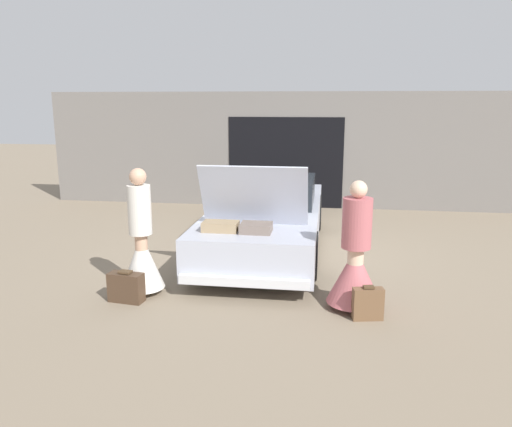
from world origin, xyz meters
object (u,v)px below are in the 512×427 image
Objects in this scene: person_left at (142,249)px; car at (267,218)px; person_right at (355,264)px; suitcase_beside_right_person at (368,304)px; suitcase_beside_left_person at (126,287)px.

car is at bearing 149.11° from person_left.
person_right is 0.53m from suitcase_beside_right_person.
suitcase_beside_left_person is 1.12× the size of suitcase_beside_right_person.
person_right is 3.42× the size of suitcase_beside_left_person.
person_right is at bearing 113.95° from suitcase_beside_right_person.
car reaches higher than suitcase_beside_left_person.
suitcase_beside_right_person is at bearing -2.05° from suitcase_beside_left_person.
person_right is 3.85× the size of suitcase_beside_right_person.
person_left reaches higher than car.
suitcase_beside_left_person is at bearing -18.84° from person_left.
person_left is 2.83m from person_right.
person_left is at bearing 171.75° from suitcase_beside_right_person.
suitcase_beside_left_person is (-2.94, -0.23, -0.38)m from person_right.
person_left is 3.60× the size of suitcase_beside_left_person.
person_left reaches higher than suitcase_beside_right_person.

